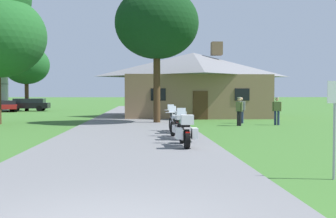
% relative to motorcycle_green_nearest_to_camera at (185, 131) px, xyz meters
% --- Properties ---
extents(ground_plane, '(500.00, 500.00, 0.00)m').
position_rel_motorcycle_green_nearest_to_camera_xyz_m(ground_plane, '(-1.97, 11.39, -0.61)').
color(ground_plane, '#386628').
extents(asphalt_driveway, '(6.40, 80.00, 0.06)m').
position_rel_motorcycle_green_nearest_to_camera_xyz_m(asphalt_driveway, '(-1.97, 9.39, -0.58)').
color(asphalt_driveway, slate).
rests_on(asphalt_driveway, ground).
extents(motorcycle_green_nearest_to_camera, '(0.73, 2.08, 1.30)m').
position_rel_motorcycle_green_nearest_to_camera_xyz_m(motorcycle_green_nearest_to_camera, '(0.00, 0.00, 0.00)').
color(motorcycle_green_nearest_to_camera, black).
rests_on(motorcycle_green_nearest_to_camera, asphalt_driveway).
extents(motorcycle_silver_second_in_row, '(0.76, 2.08, 1.30)m').
position_rel_motorcycle_green_nearest_to_camera_xyz_m(motorcycle_silver_second_in_row, '(-0.04, 2.69, 0.01)').
color(motorcycle_silver_second_in_row, black).
rests_on(motorcycle_silver_second_in_row, asphalt_driveway).
extents(motorcycle_black_farthest_in_row, '(0.71, 2.08, 1.30)m').
position_rel_motorcycle_green_nearest_to_camera_xyz_m(motorcycle_black_farthest_in_row, '(0.04, 5.34, 0.01)').
color(motorcycle_black_farthest_in_row, black).
rests_on(motorcycle_black_farthest_in_row, asphalt_driveway).
extents(stone_lodge, '(11.77, 9.38, 6.26)m').
position_rel_motorcycle_green_nearest_to_camera_xyz_m(stone_lodge, '(2.78, 20.41, 2.15)').
color(stone_lodge, '#896B4C').
rests_on(stone_lodge, ground).
extents(bystander_olive_shirt_near_lodge, '(0.52, 0.33, 1.69)m').
position_rel_motorcycle_green_nearest_to_camera_xyz_m(bystander_olive_shirt_near_lodge, '(6.63, 10.30, 0.34)').
color(bystander_olive_shirt_near_lodge, navy).
rests_on(bystander_olive_shirt_near_lodge, ground).
extents(bystander_gray_shirt_beside_signpost, '(0.47, 0.39, 1.67)m').
position_rel_motorcycle_green_nearest_to_camera_xyz_m(bystander_gray_shirt_beside_signpost, '(4.83, 11.91, 0.32)').
color(bystander_gray_shirt_beside_signpost, navy).
rests_on(bystander_gray_shirt_beside_signpost, ground).
extents(bystander_olive_shirt_by_tree, '(0.37, 0.49, 1.69)m').
position_rel_motorcycle_green_nearest_to_camera_xyz_m(bystander_olive_shirt_by_tree, '(4.22, 9.86, 0.34)').
color(bystander_olive_shirt_by_tree, black).
rests_on(bystander_olive_shirt_by_tree, ground).
extents(metal_signpost_roadside, '(0.36, 0.06, 2.14)m').
position_rel_motorcycle_green_nearest_to_camera_xyz_m(metal_signpost_roadside, '(2.71, -5.26, 0.74)').
color(metal_signpost_roadside, '#9EA0A5').
rests_on(metal_signpost_roadside, ground).
extents(tree_left_far, '(5.11, 5.11, 9.14)m').
position_rel_motorcycle_green_nearest_to_camera_xyz_m(tree_left_far, '(-14.54, 33.01, 5.17)').
color(tree_left_far, '#422D19').
rests_on(tree_left_far, ground).
extents(tree_by_lodge_front, '(5.35, 5.35, 10.53)m').
position_rel_motorcycle_green_nearest_to_camera_xyz_m(tree_by_lodge_front, '(-0.55, 12.29, 6.40)').
color(tree_by_lodge_front, '#422D19').
rests_on(tree_by_lodge_front, ground).
extents(parked_black_suv_far_left, '(4.66, 2.03, 1.40)m').
position_rel_motorcycle_green_nearest_to_camera_xyz_m(parked_black_suv_far_left, '(-14.13, 32.15, 0.17)').
color(parked_black_suv_far_left, black).
rests_on(parked_black_suv_far_left, ground).
extents(parked_red_sedan_far_left, '(2.86, 4.53, 1.20)m').
position_rel_motorcycle_green_nearest_to_camera_xyz_m(parked_red_sedan_far_left, '(-15.95, 30.99, 0.03)').
color(parked_red_sedan_far_left, maroon).
rests_on(parked_red_sedan_far_left, ground).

